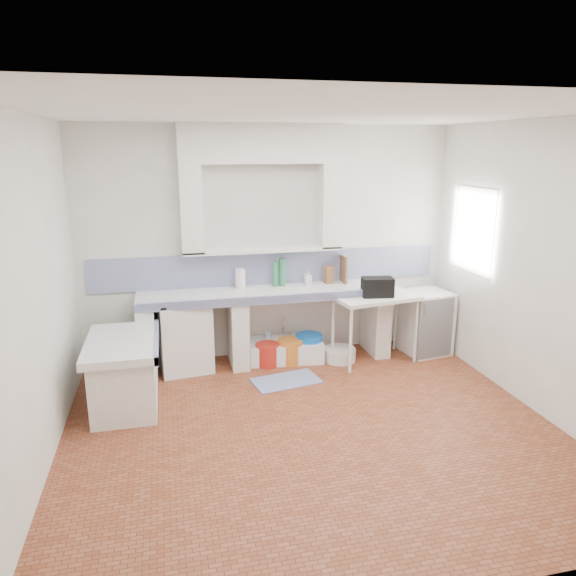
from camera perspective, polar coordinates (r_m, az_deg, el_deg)
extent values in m
plane|color=brown|center=(5.10, 2.63, -14.91)|extent=(4.50, 4.50, 0.00)
plane|color=white|center=(4.44, 3.07, 18.30)|extent=(4.50, 4.50, 0.00)
plane|color=white|center=(6.48, -2.01, 4.78)|extent=(4.50, 0.00, 4.50)
plane|color=white|center=(2.81, 14.17, -9.41)|extent=(4.50, 0.00, 4.50)
plane|color=white|center=(4.53, -25.75, -1.14)|extent=(0.00, 4.50, 4.50)
plane|color=white|center=(5.61, 25.55, 1.74)|extent=(0.00, 4.50, 4.50)
cube|color=white|center=(6.24, -2.81, 15.23)|extent=(1.90, 0.25, 0.45)
cube|color=#352110|center=(6.63, 20.57, 5.83)|extent=(0.35, 0.86, 1.06)
cube|color=white|center=(6.51, 19.80, 9.13)|extent=(0.01, 0.84, 0.24)
cube|color=white|center=(6.29, -2.33, -0.57)|extent=(3.00, 0.60, 0.08)
cube|color=navy|center=(6.02, -1.83, -1.26)|extent=(3.00, 0.04, 0.10)
cube|color=white|center=(6.33, -14.88, -5.25)|extent=(0.20, 0.55, 0.82)
cube|color=white|center=(6.37, -5.39, -4.67)|extent=(0.20, 0.55, 0.82)
cube|color=white|center=(6.81, 9.39, -3.51)|extent=(0.20, 0.55, 0.82)
cube|color=white|center=(5.51, -17.34, -5.72)|extent=(0.70, 1.10, 0.08)
cube|color=white|center=(5.64, -17.06, -9.05)|extent=(0.60, 1.00, 0.62)
cube|color=navy|center=(5.49, -13.89, -5.54)|extent=(0.04, 1.10, 0.10)
cube|color=navy|center=(6.52, -1.96, 2.16)|extent=(4.27, 0.03, 0.40)
cube|color=white|center=(6.32, -11.06, -5.03)|extent=(0.65, 0.63, 0.82)
cube|color=white|center=(6.58, -0.27, -6.78)|extent=(0.93, 0.56, 0.21)
cube|color=white|center=(6.53, 9.25, -4.28)|extent=(1.06, 0.70, 0.04)
cube|color=white|center=(6.93, 14.56, -3.57)|extent=(0.58, 0.58, 0.80)
cylinder|color=red|center=(6.41, -2.25, -7.12)|extent=(0.36, 0.36, 0.26)
cylinder|color=orange|center=(6.48, 0.26, -6.77)|extent=(0.37, 0.37, 0.29)
cylinder|color=blue|center=(6.58, 2.24, -6.32)|extent=(0.44, 0.44, 0.31)
cylinder|color=white|center=(6.59, 5.56, -7.10)|extent=(0.40, 0.40, 0.15)
cylinder|color=silver|center=(6.66, -2.18, -6.06)|extent=(0.11, 0.11, 0.32)
cylinder|color=silver|center=(6.68, 0.17, -6.13)|extent=(0.10, 0.10, 0.28)
cube|color=black|center=(6.34, 9.57, 0.10)|extent=(0.39, 0.26, 0.23)
cylinder|color=#2A7848|center=(6.41, -1.38, 1.50)|extent=(0.09, 0.09, 0.30)
cylinder|color=#2A7848|center=(6.42, -0.62, 1.70)|extent=(0.09, 0.09, 0.34)
cube|color=brown|center=(6.59, 4.40, 1.43)|extent=(0.12, 0.11, 0.22)
cube|color=brown|center=(6.63, 5.97, 2.00)|extent=(0.03, 0.24, 0.33)
cylinder|color=white|center=(6.35, -5.13, 1.03)|extent=(0.15, 0.15, 0.24)
imported|color=white|center=(6.52, 2.13, 1.16)|extent=(0.09, 0.09, 0.18)
cube|color=navy|center=(6.03, -0.22, -9.92)|extent=(0.80, 0.55, 0.01)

